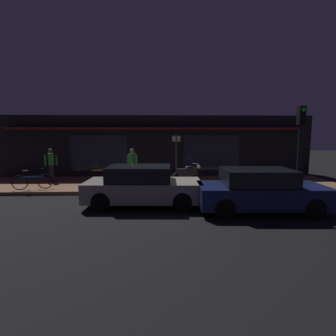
{
  "coord_description": "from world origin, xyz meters",
  "views": [
    {
      "loc": [
        0.12,
        -9.91,
        2.56
      ],
      "look_at": [
        0.61,
        2.4,
        0.95
      ],
      "focal_mm": 28.01,
      "sensor_mm": 36.0,
      "label": 1
    }
  ],
  "objects_px": {
    "sign_post": "(176,153)",
    "parked_car_near": "(142,186)",
    "person_photographer": "(51,164)",
    "person_bystander": "(132,164)",
    "motorcycle": "(187,174)",
    "bicycle_parked": "(101,174)",
    "bicycle_extra": "(32,181)",
    "parked_car_far": "(260,191)",
    "traffic_light_pole": "(300,136)"
  },
  "relations": [
    {
      "from": "sign_post",
      "to": "parked_car_near",
      "type": "height_order",
      "value": "sign_post"
    },
    {
      "from": "person_photographer",
      "to": "person_bystander",
      "type": "bearing_deg",
      "value": -1.41
    },
    {
      "from": "motorcycle",
      "to": "sign_post",
      "type": "distance_m",
      "value": 1.85
    },
    {
      "from": "bicycle_parked",
      "to": "bicycle_extra",
      "type": "bearing_deg",
      "value": -141.63
    },
    {
      "from": "person_bystander",
      "to": "bicycle_parked",
      "type": "bearing_deg",
      "value": 175.11
    },
    {
      "from": "sign_post",
      "to": "parked_car_far",
      "type": "relative_size",
      "value": 0.58
    },
    {
      "from": "bicycle_parked",
      "to": "parked_car_far",
      "type": "bearing_deg",
      "value": -39.32
    },
    {
      "from": "person_photographer",
      "to": "parked_car_near",
      "type": "relative_size",
      "value": 0.4
    },
    {
      "from": "person_bystander",
      "to": "parked_car_far",
      "type": "bearing_deg",
      "value": -47.07
    },
    {
      "from": "motorcycle",
      "to": "traffic_light_pole",
      "type": "xyz_separation_m",
      "value": [
        4.0,
        -2.63,
        1.83
      ]
    },
    {
      "from": "bicycle_parked",
      "to": "person_photographer",
      "type": "distance_m",
      "value": 2.55
    },
    {
      "from": "person_bystander",
      "to": "parked_car_far",
      "type": "xyz_separation_m",
      "value": [
        4.65,
        -5.0,
        -0.32
      ]
    },
    {
      "from": "bicycle_extra",
      "to": "person_photographer",
      "type": "height_order",
      "value": "person_photographer"
    },
    {
      "from": "person_photographer",
      "to": "sign_post",
      "type": "xyz_separation_m",
      "value": [
        6.42,
        0.61,
        0.48
      ]
    },
    {
      "from": "bicycle_extra",
      "to": "parked_car_near",
      "type": "bearing_deg",
      "value": -23.93
    },
    {
      "from": "person_photographer",
      "to": "person_bystander",
      "type": "height_order",
      "value": "same"
    },
    {
      "from": "person_bystander",
      "to": "sign_post",
      "type": "xyz_separation_m",
      "value": [
        2.29,
        0.71,
        0.48
      ]
    },
    {
      "from": "bicycle_parked",
      "to": "parked_car_near",
      "type": "distance_m",
      "value": 4.81
    },
    {
      "from": "bicycle_parked",
      "to": "traffic_light_pole",
      "type": "bearing_deg",
      "value": -23.56
    },
    {
      "from": "motorcycle",
      "to": "traffic_light_pole",
      "type": "distance_m",
      "value": 5.13
    },
    {
      "from": "parked_car_far",
      "to": "bicycle_extra",
      "type": "bearing_deg",
      "value": 160.45
    },
    {
      "from": "motorcycle",
      "to": "bicycle_parked",
      "type": "height_order",
      "value": "motorcycle"
    },
    {
      "from": "person_bystander",
      "to": "parked_car_near",
      "type": "height_order",
      "value": "person_bystander"
    },
    {
      "from": "bicycle_parked",
      "to": "motorcycle",
      "type": "bearing_deg",
      "value": -13.03
    },
    {
      "from": "bicycle_parked",
      "to": "sign_post",
      "type": "xyz_separation_m",
      "value": [
        3.92,
        0.57,
        1.0
      ]
    },
    {
      "from": "person_photographer",
      "to": "sign_post",
      "type": "distance_m",
      "value": 6.46
    },
    {
      "from": "person_photographer",
      "to": "parked_car_near",
      "type": "distance_m",
      "value": 6.4
    },
    {
      "from": "motorcycle",
      "to": "person_photographer",
      "type": "bearing_deg",
      "value": 171.94
    },
    {
      "from": "sign_post",
      "to": "parked_car_far",
      "type": "distance_m",
      "value": 6.23
    },
    {
      "from": "person_photographer",
      "to": "traffic_light_pole",
      "type": "distance_m",
      "value": 11.52
    },
    {
      "from": "bicycle_extra",
      "to": "sign_post",
      "type": "xyz_separation_m",
      "value": [
        6.46,
        2.58,
        1.0
      ]
    },
    {
      "from": "motorcycle",
      "to": "traffic_light_pole",
      "type": "bearing_deg",
      "value": -33.36
    },
    {
      "from": "sign_post",
      "to": "bicycle_parked",
      "type": "bearing_deg",
      "value": -171.69
    },
    {
      "from": "sign_post",
      "to": "traffic_light_pole",
      "type": "bearing_deg",
      "value": -43.57
    },
    {
      "from": "traffic_light_pole",
      "to": "parked_car_near",
      "type": "xyz_separation_m",
      "value": [
        -5.98,
        -0.55,
        -1.77
      ]
    },
    {
      "from": "bicycle_parked",
      "to": "traffic_light_pole",
      "type": "xyz_separation_m",
      "value": [
        8.35,
        -3.64,
        1.97
      ]
    },
    {
      "from": "bicycle_parked",
      "to": "parked_car_near",
      "type": "xyz_separation_m",
      "value": [
        2.37,
        -4.19,
        0.2
      ]
    },
    {
      "from": "traffic_light_pole",
      "to": "parked_car_far",
      "type": "relative_size",
      "value": 0.86
    },
    {
      "from": "person_bystander",
      "to": "sign_post",
      "type": "distance_m",
      "value": 2.45
    },
    {
      "from": "bicycle_extra",
      "to": "bicycle_parked",
      "type": "bearing_deg",
      "value": 38.37
    },
    {
      "from": "sign_post",
      "to": "traffic_light_pole",
      "type": "height_order",
      "value": "traffic_light_pole"
    },
    {
      "from": "parked_car_far",
      "to": "traffic_light_pole",
      "type": "bearing_deg",
      "value": 36.0
    },
    {
      "from": "motorcycle",
      "to": "person_bystander",
      "type": "xyz_separation_m",
      "value": [
        -2.72,
        0.87,
        0.38
      ]
    },
    {
      "from": "sign_post",
      "to": "parked_car_near",
      "type": "distance_m",
      "value": 5.07
    },
    {
      "from": "person_photographer",
      "to": "traffic_light_pole",
      "type": "height_order",
      "value": "traffic_light_pole"
    },
    {
      "from": "motorcycle",
      "to": "parked_car_near",
      "type": "relative_size",
      "value": 0.37
    },
    {
      "from": "motorcycle",
      "to": "traffic_light_pole",
      "type": "height_order",
      "value": "traffic_light_pole"
    },
    {
      "from": "bicycle_extra",
      "to": "sign_post",
      "type": "height_order",
      "value": "sign_post"
    },
    {
      "from": "person_photographer",
      "to": "bicycle_extra",
      "type": "bearing_deg",
      "value": -91.23
    },
    {
      "from": "traffic_light_pole",
      "to": "parked_car_far",
      "type": "height_order",
      "value": "traffic_light_pole"
    }
  ]
}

